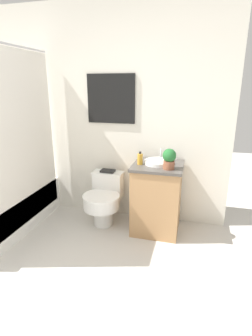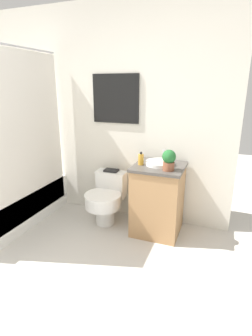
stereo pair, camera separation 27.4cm
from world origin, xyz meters
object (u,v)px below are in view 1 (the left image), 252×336
at_px(potted_plant, 169,158).
at_px(book_on_tank, 108,171).
at_px(sink, 158,162).
at_px(toilet, 104,198).
at_px(soap_bottle, 140,159).

bearing_deg(potted_plant, book_on_tank, 159.94).
bearing_deg(sink, toilet, -176.68).
relative_size(toilet, book_on_tank, 3.62).
bearing_deg(sink, soap_bottle, -160.52).
xyz_separation_m(toilet, potted_plant, (0.75, -0.12, 0.58)).
bearing_deg(toilet, soap_bottle, -4.06).
bearing_deg(book_on_tank, potted_plant, -20.06).
distance_m(toilet, sink, 0.79).
bearing_deg(toilet, book_on_tank, 90.00).
height_order(sink, book_on_tank, sink).
distance_m(soap_bottle, potted_plant, 0.33).
height_order(soap_bottle, potted_plant, potted_plant).
xyz_separation_m(soap_bottle, book_on_tank, (-0.44, 0.19, -0.23)).
distance_m(potted_plant, book_on_tank, 0.85).
xyz_separation_m(sink, soap_bottle, (-0.19, -0.07, 0.04)).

